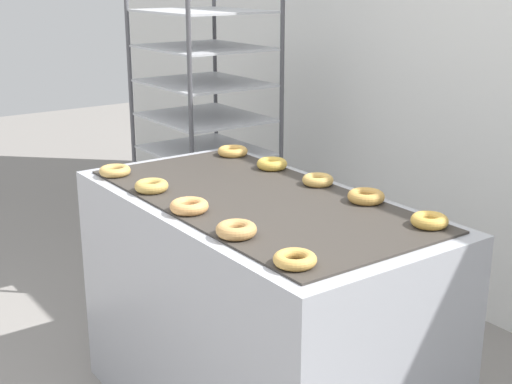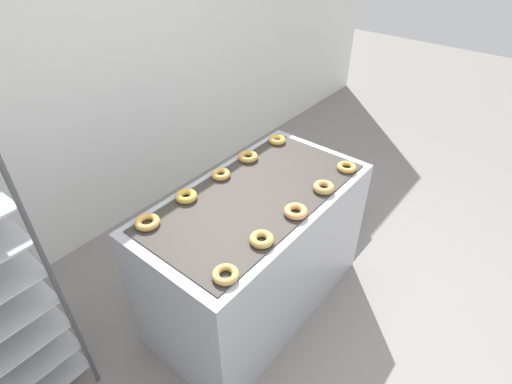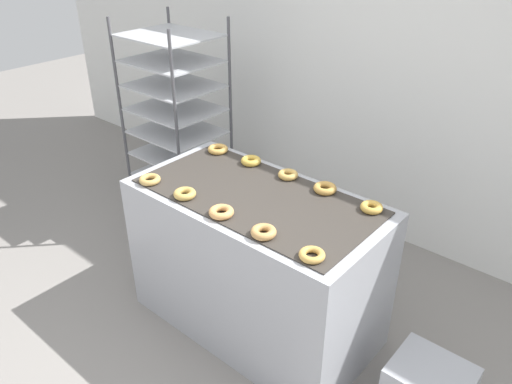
{
  "view_description": "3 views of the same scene",
  "coord_description": "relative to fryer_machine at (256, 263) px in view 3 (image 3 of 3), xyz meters",
  "views": [
    {
      "loc": [
        1.99,
        -0.79,
        1.71
      ],
      "look_at": [
        0.0,
        0.63,
        0.96
      ],
      "focal_mm": 50.0,
      "sensor_mm": 36.0,
      "label": 1
    },
    {
      "loc": [
        -1.43,
        -0.53,
        2.34
      ],
      "look_at": [
        0.0,
        0.63,
        0.96
      ],
      "focal_mm": 28.0,
      "sensor_mm": 36.0,
      "label": 2
    },
    {
      "loc": [
        1.57,
        -1.2,
        2.32
      ],
      "look_at": [
        0.0,
        0.63,
        0.96
      ],
      "focal_mm": 35.0,
      "sensor_mm": 36.0,
      "label": 3
    }
  ],
  "objects": [
    {
      "name": "donut_near_rightmost",
      "position": [
        0.57,
        -0.27,
        0.49
      ],
      "size": [
        0.12,
        0.12,
        0.03
      ],
      "primitive_type": "torus",
      "color": "gold",
      "rests_on": "fryer_machine"
    },
    {
      "name": "donut_near_right",
      "position": [
        0.29,
        -0.28,
        0.49
      ],
      "size": [
        0.13,
        0.13,
        0.04
      ],
      "primitive_type": "torus",
      "color": "tan",
      "rests_on": "fryer_machine"
    },
    {
      "name": "donut_far_center",
      "position": [
        0.01,
        0.29,
        0.49
      ],
      "size": [
        0.12,
        0.12,
        0.04
      ],
      "primitive_type": "torus",
      "color": "tan",
      "rests_on": "fryer_machine"
    },
    {
      "name": "donut_far_leftmost",
      "position": [
        -0.56,
        0.28,
        0.49
      ],
      "size": [
        0.13,
        0.13,
        0.04
      ],
      "primitive_type": "torus",
      "color": "gold",
      "rests_on": "fryer_machine"
    },
    {
      "name": "donut_far_right",
      "position": [
        0.27,
        0.29,
        0.49
      ],
      "size": [
        0.13,
        0.13,
        0.04
      ],
      "primitive_type": "torus",
      "color": "gold",
      "rests_on": "fryer_machine"
    },
    {
      "name": "ground_plane",
      "position": [
        -0.0,
        -0.63,
        -0.47
      ],
      "size": [
        14.0,
        14.0,
        0.0
      ],
      "primitive_type": "plane",
      "color": "gray"
    },
    {
      "name": "donut_far_rightmost",
      "position": [
        0.57,
        0.27,
        0.49
      ],
      "size": [
        0.12,
        0.12,
        0.04
      ],
      "primitive_type": "torus",
      "color": "gold",
      "rests_on": "fryer_machine"
    },
    {
      "name": "donut_far_left",
      "position": [
        -0.28,
        0.28,
        0.49
      ],
      "size": [
        0.13,
        0.13,
        0.04
      ],
      "primitive_type": "torus",
      "color": "gold",
      "rests_on": "fryer_machine"
    },
    {
      "name": "donut_near_leftmost",
      "position": [
        -0.57,
        -0.29,
        0.49
      ],
      "size": [
        0.13,
        0.13,
        0.04
      ],
      "primitive_type": "torus",
      "color": "tan",
      "rests_on": "fryer_machine"
    },
    {
      "name": "baking_rack_cart",
      "position": [
        -1.4,
        0.65,
        0.37
      ],
      "size": [
        0.7,
        0.6,
        1.65
      ],
      "color": "#4C4C51",
      "rests_on": "ground_plane"
    },
    {
      "name": "donut_near_center",
      "position": [
        0.0,
        -0.28,
        0.49
      ],
      "size": [
        0.13,
        0.13,
        0.04
      ],
      "primitive_type": "torus",
      "color": "tan",
      "rests_on": "fryer_machine"
    },
    {
      "name": "fryer_machine",
      "position": [
        0.0,
        0.0,
        0.0
      ],
      "size": [
        1.47,
        0.77,
        0.94
      ],
      "color": "#A8AAB2",
      "rests_on": "ground_plane"
    },
    {
      "name": "donut_near_left",
      "position": [
        -0.29,
        -0.27,
        0.49
      ],
      "size": [
        0.13,
        0.13,
        0.04
      ],
      "primitive_type": "torus",
      "color": "tan",
      "rests_on": "fryer_machine"
    },
    {
      "name": "wall_back",
      "position": [
        -0.0,
        1.49,
        0.93
      ],
      "size": [
        8.0,
        0.05,
        2.8
      ],
      "color": "white",
      "rests_on": "ground_plane"
    }
  ]
}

